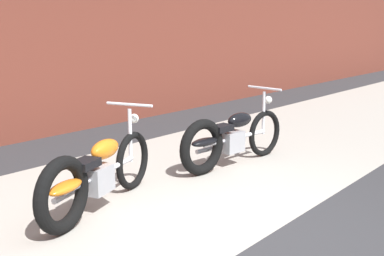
# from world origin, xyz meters

# --- Properties ---
(ground_plane) EXTENTS (80.00, 80.00, 0.00)m
(ground_plane) POSITION_xyz_m (0.00, 0.00, 0.00)
(ground_plane) COLOR #2D2D30
(sidewalk_slab) EXTENTS (36.00, 3.50, 0.01)m
(sidewalk_slab) POSITION_xyz_m (0.00, 1.75, 0.00)
(sidewalk_slab) COLOR #9E998E
(sidewalk_slab) RESTS_ON ground
(motorcycle_orange) EXTENTS (1.93, 0.87, 1.03)m
(motorcycle_orange) POSITION_xyz_m (-0.58, 1.63, 0.40)
(motorcycle_orange) COLOR black
(motorcycle_orange) RESTS_ON ground
(motorcycle_black) EXTENTS (2.01, 0.58, 1.03)m
(motorcycle_black) POSITION_xyz_m (1.61, 1.56, 0.40)
(motorcycle_black) COLOR black
(motorcycle_black) RESTS_ON ground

